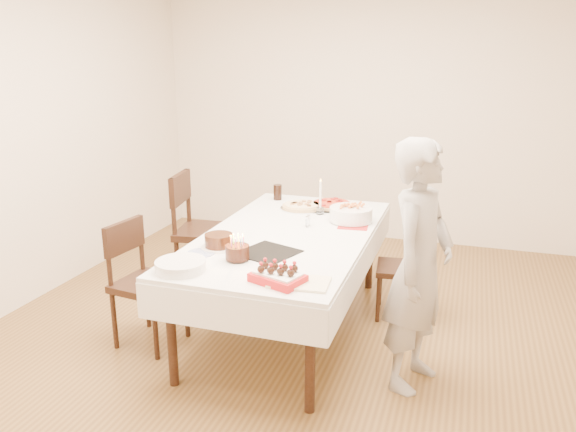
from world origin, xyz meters
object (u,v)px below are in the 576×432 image
(pizza_white, at_px, (302,206))
(pasta_bowl, at_px, (351,214))
(chair_left_savory, at_px, (207,232))
(cola_glass, at_px, (278,192))
(chair_right_savory, at_px, (401,269))
(layer_cake, at_px, (219,241))
(dining_table, at_px, (288,281))
(pizza_pepperoni, at_px, (332,205))
(person, at_px, (419,266))
(taper_candle, at_px, (320,196))
(strawberry_box, at_px, (278,276))
(birthday_cake, at_px, (237,247))
(chair_left_dessert, at_px, (149,284))

(pizza_white, height_order, pasta_bowl, pasta_bowl)
(chair_left_savory, xyz_separation_m, cola_glass, (0.52, 0.38, 0.30))
(chair_right_savory, distance_m, layer_cake, 1.49)
(dining_table, relative_size, pizza_pepperoni, 5.75)
(chair_right_savory, height_order, person, person)
(chair_right_savory, distance_m, taper_candle, 0.85)
(chair_left_savory, bearing_deg, strawberry_box, 119.37)
(dining_table, bearing_deg, person, -23.88)
(chair_right_savory, bearing_deg, birthday_cake, -135.42)
(chair_right_savory, height_order, pasta_bowl, pasta_bowl)
(chair_right_savory, xyz_separation_m, strawberry_box, (-0.53, -1.36, 0.40))
(chair_left_dessert, relative_size, pasta_bowl, 2.72)
(chair_left_dessert, height_order, birthday_cake, birthday_cake)
(dining_table, xyz_separation_m, cola_glass, (-0.39, 0.88, 0.44))
(dining_table, height_order, pizza_white, pizza_white)
(chair_left_savory, height_order, layer_cake, chair_left_savory)
(dining_table, bearing_deg, pizza_white, 98.29)
(chair_left_dessert, distance_m, cola_glass, 1.52)
(chair_left_savory, bearing_deg, taper_candle, 172.68)
(dining_table, height_order, chair_left_savory, chair_left_savory)
(person, bearing_deg, chair_right_savory, 29.60)
(person, bearing_deg, taper_candle, 58.70)
(pizza_white, relative_size, pizza_pepperoni, 0.96)
(taper_candle, bearing_deg, chair_left_dessert, -131.68)
(pizza_pepperoni, xyz_separation_m, layer_cake, (-0.47, -1.23, 0.03))
(taper_candle, distance_m, cola_glass, 0.59)
(chair_left_dessert, height_order, layer_cake, chair_left_dessert)
(strawberry_box, bearing_deg, taper_candle, 95.47)
(taper_candle, bearing_deg, pasta_bowl, -25.19)
(pizza_pepperoni, bearing_deg, birthday_cake, -100.40)
(taper_candle, relative_size, cola_glass, 2.18)
(pizza_white, height_order, strawberry_box, strawberry_box)
(chair_left_dessert, bearing_deg, pasta_bowl, -135.55)
(person, bearing_deg, birthday_cake, 116.86)
(pizza_white, bearing_deg, chair_left_dessert, -123.12)
(chair_left_savory, relative_size, chair_left_dessert, 1.16)
(pizza_white, bearing_deg, pasta_bowl, -26.73)
(cola_glass, bearing_deg, pizza_pepperoni, -11.11)
(taper_candle, bearing_deg, cola_glass, 145.29)
(chair_left_dessert, bearing_deg, taper_candle, -124.47)
(chair_left_dessert, relative_size, taper_candle, 3.00)
(birthday_cake, bearing_deg, chair_left_savory, 124.54)
(chair_right_savory, xyz_separation_m, pizza_white, (-0.86, 0.17, 0.38))
(layer_cake, relative_size, birthday_cake, 1.57)
(chair_left_savory, height_order, pizza_white, chair_left_savory)
(dining_table, distance_m, chair_right_savory, 0.90)
(person, height_order, taper_candle, person)
(pizza_white, xyz_separation_m, pasta_bowl, (0.46, -0.23, 0.04))
(chair_left_savory, bearing_deg, cola_glass, -153.95)
(birthday_cake, bearing_deg, taper_candle, 79.43)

